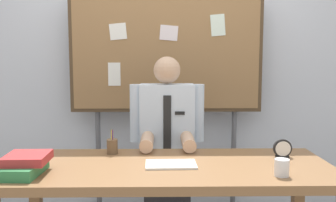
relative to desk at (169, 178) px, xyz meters
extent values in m
cube|color=silver|center=(0.00, 1.29, 0.69)|extent=(6.40, 0.08, 2.70)
cube|color=brown|center=(0.00, 0.00, 0.06)|extent=(1.90, 0.76, 0.05)
cube|color=silver|center=(0.00, 0.64, 0.14)|extent=(0.40, 0.22, 0.73)
sphere|color=tan|center=(0.00, 0.64, 0.61)|extent=(0.20, 0.20, 0.20)
cylinder|color=silver|center=(-0.23, 0.62, 0.30)|extent=(0.09, 0.09, 0.42)
cylinder|color=silver|center=(0.23, 0.62, 0.30)|extent=(0.09, 0.09, 0.42)
cylinder|color=tan|center=(-0.14, 0.38, 0.13)|extent=(0.09, 0.30, 0.09)
cylinder|color=tan|center=(0.14, 0.38, 0.13)|extent=(0.09, 0.30, 0.09)
cube|color=black|center=(0.00, 0.52, 0.20)|extent=(0.06, 0.01, 0.47)
cube|color=black|center=(0.09, 0.52, 0.31)|extent=(0.07, 0.01, 0.02)
cube|color=#4C3823|center=(0.00, 1.09, 0.74)|extent=(1.64, 0.05, 0.99)
cube|color=olive|center=(0.00, 1.08, 0.74)|extent=(1.58, 0.04, 0.93)
cylinder|color=#59595E|center=(-0.60, 1.12, -0.19)|extent=(0.04, 0.04, 0.93)
cylinder|color=#59595E|center=(0.60, 1.12, -0.19)|extent=(0.04, 0.04, 0.93)
cube|color=white|center=(-0.44, 1.05, 0.57)|extent=(0.10, 0.00, 0.20)
cube|color=silver|center=(0.43, 1.05, 0.98)|extent=(0.13, 0.00, 0.19)
cube|color=white|center=(-0.40, 1.05, 0.92)|extent=(0.15, 0.00, 0.15)
cube|color=silver|center=(0.02, 1.05, 0.91)|extent=(0.16, 0.00, 0.14)
cube|color=#337F47|center=(-0.77, -0.18, 0.11)|extent=(0.19, 0.29, 0.06)
cube|color=#B22D2D|center=(-0.76, -0.16, 0.17)|extent=(0.22, 0.23, 0.05)
cube|color=white|center=(0.01, -0.02, 0.09)|extent=(0.29, 0.19, 0.01)
cylinder|color=black|center=(0.71, 0.15, 0.14)|extent=(0.11, 0.02, 0.11)
cylinder|color=white|center=(0.71, 0.13, 0.14)|extent=(0.09, 0.00, 0.09)
cube|color=black|center=(0.71, 0.15, 0.09)|extent=(0.08, 0.04, 0.01)
cylinder|color=white|center=(0.59, -0.22, 0.13)|extent=(0.08, 0.08, 0.09)
cylinder|color=brown|center=(-0.36, 0.25, 0.13)|extent=(0.07, 0.07, 0.09)
cylinder|color=#263399|center=(-0.36, 0.24, 0.17)|extent=(0.01, 0.01, 0.15)
cylinder|color=maroon|center=(-0.35, 0.24, 0.17)|extent=(0.01, 0.01, 0.15)
cylinder|color=gold|center=(-0.36, 0.24, 0.17)|extent=(0.01, 0.01, 0.15)
camera|label=1|loc=(-0.04, -2.10, 0.70)|focal=39.71mm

